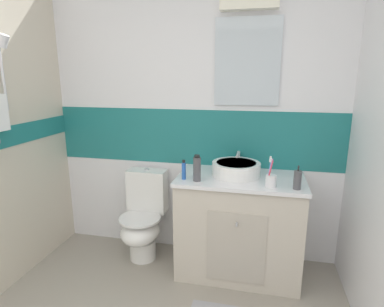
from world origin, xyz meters
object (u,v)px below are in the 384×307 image
object	(u,v)px
soap_dispenser	(297,180)
shampoo_bottle_tall	(197,169)
toilet	(143,219)
toothpaste_tube_upright	(184,170)
sink_basin	(236,168)
toothbrush_cup	(271,179)

from	to	relation	value
soap_dispenser	shampoo_bottle_tall	size ratio (longest dim) A/B	0.86
toilet	soap_dispenser	world-z (taller)	soap_dispenser
toothpaste_tube_upright	shampoo_bottle_tall	bearing A→B (deg)	-7.36
sink_basin	shampoo_bottle_tall	distance (m)	0.35
toilet	shampoo_bottle_tall	size ratio (longest dim) A/B	3.94
toothpaste_tube_upright	soap_dispenser	bearing A→B (deg)	-2.47
sink_basin	shampoo_bottle_tall	world-z (taller)	shampoo_bottle_tall
sink_basin	soap_dispenser	xyz separation A→B (m)	(0.46, -0.23, 0.01)
toilet	soap_dispenser	xyz separation A→B (m)	(1.28, -0.24, 0.55)
sink_basin	toilet	world-z (taller)	sink_basin
sink_basin	soap_dispenser	bearing A→B (deg)	-26.93
soap_dispenser	sink_basin	bearing A→B (deg)	153.07
toothbrush_cup	shampoo_bottle_tall	xyz separation A→B (m)	(-0.55, 0.01, 0.04)
toothbrush_cup	soap_dispenser	size ratio (longest dim) A/B	1.30
toilet	toothpaste_tube_upright	world-z (taller)	toothpaste_tube_upright
toilet	soap_dispenser	bearing A→B (deg)	-10.65
sink_basin	shampoo_bottle_tall	bearing A→B (deg)	-143.52
shampoo_bottle_tall	soap_dispenser	bearing A→B (deg)	-1.75
toilet	toothbrush_cup	world-z (taller)	toothbrush_cup
toothbrush_cup	toothpaste_tube_upright	distance (m)	0.66
toothbrush_cup	toilet	bearing A→B (deg)	168.37
sink_basin	toothpaste_tube_upright	size ratio (longest dim) A/B	2.79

